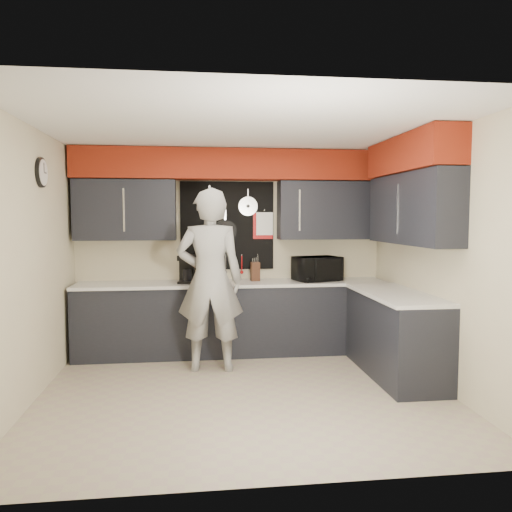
{
  "coord_description": "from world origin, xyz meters",
  "views": [
    {
      "loc": [
        -0.47,
        -4.81,
        1.74
      ],
      "look_at": [
        0.18,
        0.5,
        1.32
      ],
      "focal_mm": 35.0,
      "sensor_mm": 36.0,
      "label": 1
    }
  ],
  "objects": [
    {
      "name": "knife_block",
      "position": [
        0.29,
        1.51,
        1.04
      ],
      "size": [
        0.12,
        0.12,
        0.24
      ],
      "primitive_type": "cube",
      "rotation": [
        0.0,
        0.0,
        0.07
      ],
      "color": "#3E2413",
      "rests_on": "base_cabinets"
    },
    {
      "name": "ground",
      "position": [
        0.0,
        0.0,
        0.0
      ],
      "size": [
        4.0,
        4.0,
        0.0
      ],
      "primitive_type": "plane",
      "color": "tan",
      "rests_on": "ground"
    },
    {
      "name": "person",
      "position": [
        -0.31,
        0.78,
        1.03
      ],
      "size": [
        0.79,
        0.56,
        2.06
      ],
      "primitive_type": "imported",
      "rotation": [
        0.0,
        0.0,
        3.05
      ],
      "color": "#A6A6A4",
      "rests_on": "ground"
    },
    {
      "name": "microwave",
      "position": [
        1.08,
        1.42,
        1.08
      ],
      "size": [
        0.65,
        0.53,
        0.31
      ],
      "primitive_type": "imported",
      "rotation": [
        0.0,
        0.0,
        0.3
      ],
      "color": "black",
      "rests_on": "base_cabinets"
    },
    {
      "name": "coffee_maker",
      "position": [
        -0.57,
        1.41,
        1.1
      ],
      "size": [
        0.24,
        0.27,
        0.35
      ],
      "rotation": [
        0.0,
        0.0,
        -0.24
      ],
      "color": "black",
      "rests_on": "base_cabinets"
    },
    {
      "name": "right_wall_assembly",
      "position": [
        1.85,
        0.26,
        1.94
      ],
      "size": [
        0.36,
        3.5,
        2.6
      ],
      "color": "beige",
      "rests_on": "ground"
    },
    {
      "name": "utensil_crock",
      "position": [
        -0.23,
        1.41,
        1.01
      ],
      "size": [
        0.13,
        0.13,
        0.17
      ],
      "primitive_type": "cylinder",
      "color": "white",
      "rests_on": "base_cabinets"
    },
    {
      "name": "base_cabinets",
      "position": [
        0.49,
        1.13,
        0.46
      ],
      "size": [
        3.95,
        2.2,
        0.92
      ],
      "color": "black",
      "rests_on": "ground"
    },
    {
      "name": "back_wall_assembly",
      "position": [
        0.01,
        1.6,
        2.01
      ],
      "size": [
        4.0,
        0.36,
        2.6
      ],
      "color": "beige",
      "rests_on": "ground"
    },
    {
      "name": "left_wall_assembly",
      "position": [
        -1.99,
        0.02,
        1.33
      ],
      "size": [
        0.05,
        3.5,
        2.6
      ],
      "color": "beige",
      "rests_on": "ground"
    }
  ]
}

